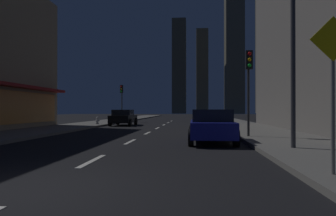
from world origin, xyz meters
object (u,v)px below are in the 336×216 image
object	(u,v)px
traffic_light_near_right	(249,74)
pedestrian_crossing_sign	(333,81)
car_parked_far	(123,117)
street_lamp_right	(268,4)
fire_hydrant_far_left	(97,121)
traffic_light_far_left	(122,95)
car_parked_near	(211,126)

from	to	relation	value
traffic_light_near_right	pedestrian_crossing_sign	distance (m)	8.94
car_parked_far	street_lamp_right	distance (m)	19.83
fire_hydrant_far_left	traffic_light_far_left	xyz separation A→B (m)	(0.40, 7.88, 2.74)
fire_hydrant_far_left	street_lamp_right	world-z (taller)	street_lamp_right
traffic_light_near_right	traffic_light_far_left	distance (m)	22.89
car_parked_far	street_lamp_right	world-z (taller)	street_lamp_right
car_parked_near	fire_hydrant_far_left	size ratio (longest dim) A/B	6.48
traffic_light_far_left	pedestrian_crossing_sign	size ratio (longest dim) A/B	1.33
traffic_light_far_left	car_parked_near	bearing A→B (deg)	-67.32
fire_hydrant_far_left	traffic_light_near_right	xyz separation A→B (m)	(11.40, -12.19, 2.74)
traffic_light_far_left	street_lamp_right	bearing A→B (deg)	-66.08
traffic_light_near_right	car_parked_near	bearing A→B (deg)	-138.09
car_parked_near	fire_hydrant_far_left	distance (m)	16.84
traffic_light_near_right	car_parked_far	bearing A→B (deg)	125.65
car_parked_far	traffic_light_far_left	xyz separation A→B (m)	(-1.90, 7.39, 2.45)
car_parked_far	fire_hydrant_far_left	size ratio (longest dim) A/B	6.48
car_parked_far	pedestrian_crossing_sign	distance (m)	23.46
car_parked_far	traffic_light_near_right	distance (m)	15.80
car_parked_far	fire_hydrant_far_left	distance (m)	2.37
car_parked_near	traffic_light_near_right	size ratio (longest dim) A/B	1.01
car_parked_near	pedestrian_crossing_sign	size ratio (longest dim) A/B	1.34
car_parked_near	traffic_light_far_left	world-z (taller)	traffic_light_far_left
fire_hydrant_far_left	traffic_light_far_left	distance (m)	8.36
street_lamp_right	pedestrian_crossing_sign	bearing A→B (deg)	-87.14
fire_hydrant_far_left	traffic_light_far_left	size ratio (longest dim) A/B	0.16
pedestrian_crossing_sign	car_parked_far	bearing A→B (deg)	113.12
fire_hydrant_far_left	street_lamp_right	xyz separation A→B (m)	(11.28, -16.64, 4.61)
car_parked_far	street_lamp_right	size ratio (longest dim) A/B	0.64
car_parked_near	traffic_light_far_left	bearing A→B (deg)	112.68
traffic_light_near_right	street_lamp_right	size ratio (longest dim) A/B	0.64
traffic_light_far_left	pedestrian_crossing_sign	xyz separation A→B (m)	(11.10, -28.93, -1.18)
fire_hydrant_far_left	pedestrian_crossing_sign	size ratio (longest dim) A/B	0.21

